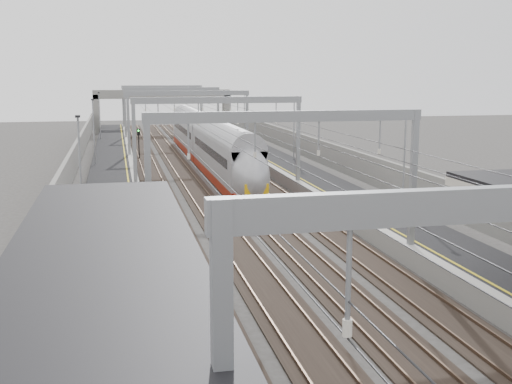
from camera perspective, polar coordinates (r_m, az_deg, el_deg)
name	(u,v)px	position (r m, az deg, el deg)	size (l,w,h in m)	color
platform_left	(113,187)	(51.85, -12.60, 0.44)	(4.00, 120.00, 1.00)	black
platform_right	(307,180)	(54.14, 4.58, 1.07)	(4.00, 120.00, 1.00)	black
tracks	(213,189)	(52.48, -3.82, 0.28)	(11.40, 140.00, 0.20)	black
overhead_line	(202,110)	(58.31, -4.87, 7.30)	(13.00, 140.00, 6.60)	gray
canopy_left	(96,358)	(9.99, -14.06, -14.15)	(4.40, 30.00, 4.24)	black
overbridge	(162,100)	(106.46, -8.31, 8.13)	(22.00, 2.20, 6.90)	gray
wall_left	(70,175)	(51.80, -16.19, 1.50)	(0.30, 120.00, 3.20)	gray
wall_right	(344,166)	(54.99, 7.79, 2.31)	(0.30, 120.00, 3.20)	gray
train	(209,147)	(64.75, -4.19, 3.97)	(2.63, 47.96, 4.16)	#9A200E
signal_green	(139,138)	(71.50, -10.39, 4.73)	(0.32, 0.32, 3.48)	black
signal_red_near	(215,137)	(72.01, -3.66, 4.91)	(0.32, 0.32, 3.48)	black
signal_red_far	(228,133)	(76.56, -2.52, 5.24)	(0.32, 0.32, 3.48)	black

